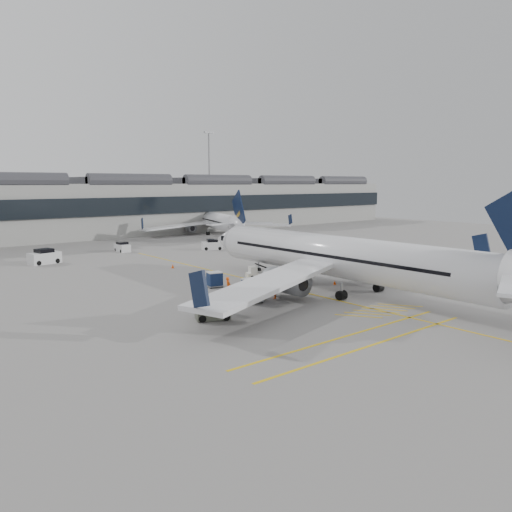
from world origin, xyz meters
TOP-DOWN VIEW (x-y plane):
  - ground at (0.00, 0.00)m, footprint 220.00×220.00m
  - terminal at (0.00, 71.93)m, footprint 200.00×20.45m
  - apron_markings at (10.00, 10.00)m, footprint 0.25×60.00m
  - airliner_main at (13.31, -0.05)m, footprint 41.72×45.55m
  - airliner_far at (37.03, 57.14)m, footprint 32.41×35.97m
  - belt_loader at (11.78, 11.74)m, footprint 4.33×2.70m
  - baggage_cart_a at (4.38, 10.56)m, footprint 1.85×1.63m
  - baggage_cart_b at (3.99, 3.47)m, footprint 2.14×1.85m
  - baggage_cart_c at (3.11, 2.34)m, footprint 1.60×1.33m
  - baggage_cart_d at (-1.96, 1.36)m, footprint 1.64×1.35m
  - ramp_agent_a at (2.88, 6.02)m, footprint 0.86×0.79m
  - ramp_agent_b at (5.72, 2.39)m, footprint 0.98×0.98m
  - pushback_tug at (-3.10, 0.07)m, footprint 3.17×2.60m
  - safety_cone_nose at (7.01, 24.10)m, footprint 0.40×0.40m
  - safety_cone_engine at (15.46, 3.21)m, footprint 0.34×0.34m
  - service_van_left at (-4.94, 38.70)m, footprint 4.45×2.87m
  - service_van_mid at (8.77, 43.43)m, footprint 1.64×3.22m
  - service_van_right at (21.56, 36.07)m, footprint 3.86×3.04m

SIDE VIEW (x-z plane):
  - ground at x=0.00m, z-range 0.00..0.00m
  - apron_markings at x=10.00m, z-range 0.00..0.01m
  - safety_cone_engine at x=15.46m, z-range 0.00..0.47m
  - safety_cone_nose at x=7.01m, z-range 0.00..0.55m
  - belt_loader at x=11.78m, z-range -0.36..1.37m
  - pushback_tug at x=-3.10m, z-range -0.08..1.45m
  - service_van_mid at x=8.77m, z-range -0.09..1.56m
  - service_van_right at x=21.56m, z-range -0.09..1.68m
  - ramp_agent_b at x=5.72m, z-range 0.00..1.61m
  - baggage_cart_c at x=3.11m, z-range 0.06..1.70m
  - baggage_cart_a at x=4.38m, z-range 0.06..1.74m
  - baggage_cart_d at x=-1.96m, z-range 0.06..1.77m
  - service_van_left at x=-4.94m, z-range -0.11..2.00m
  - ramp_agent_a at x=2.88m, z-range 0.00..1.96m
  - baggage_cart_b at x=3.99m, z-range 0.07..2.12m
  - airliner_far at x=37.03m, z-range -2.04..7.86m
  - airliner_main at x=13.31m, z-range -2.50..9.62m
  - terminal at x=0.00m, z-range -0.06..12.34m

